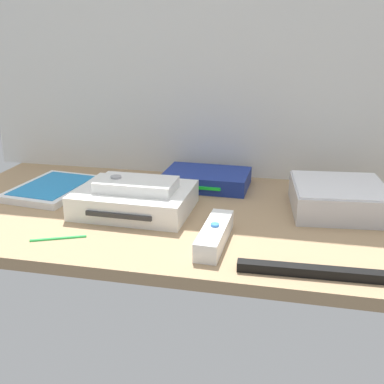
{
  "coord_description": "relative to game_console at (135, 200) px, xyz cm",
  "views": [
    {
      "loc": [
        16.86,
        -78.8,
        32.41
      ],
      "look_at": [
        0.0,
        0.0,
        4.0
      ],
      "focal_mm": 43.19,
      "sensor_mm": 36.0,
      "label": 1
    }
  ],
  "objects": [
    {
      "name": "ground_plane",
      "position": [
        10.69,
        1.5,
        -3.2
      ],
      "size": [
        100.0,
        48.0,
        2.0
      ],
      "primitive_type": "cube",
      "color": "#9E7F5B",
      "rests_on": "ground"
    },
    {
      "name": "back_wall",
      "position": [
        10.69,
        26.1,
        29.8
      ],
      "size": [
        110.0,
        1.2,
        64.0
      ],
      "primitive_type": "cube",
      "color": "silver",
      "rests_on": "ground"
    },
    {
      "name": "game_console",
      "position": [
        0.0,
        0.0,
        0.0
      ],
      "size": [
        21.41,
        16.93,
        4.4
      ],
      "rotation": [
        0.0,
        0.0,
        -0.03
      ],
      "color": "white",
      "rests_on": "ground_plane"
    },
    {
      "name": "mini_computer",
      "position": [
        37.5,
        7.91,
        0.44
      ],
      "size": [
        18.5,
        18.5,
        5.3
      ],
      "rotation": [
        0.0,
        0.0,
        0.09
      ],
      "color": "silver",
      "rests_on": "ground_plane"
    },
    {
      "name": "game_case",
      "position": [
        -20.52,
        6.7,
        -1.44
      ],
      "size": [
        15.71,
        20.45,
        1.56
      ],
      "rotation": [
        0.0,
        0.0,
        -0.12
      ],
      "color": "white",
      "rests_on": "ground_plane"
    },
    {
      "name": "network_router",
      "position": [
        10.46,
        16.9,
        -0.5
      ],
      "size": [
        18.37,
        12.8,
        3.4
      ],
      "rotation": [
        0.0,
        0.0,
        -0.03
      ],
      "color": "navy",
      "rests_on": "ground_plane"
    },
    {
      "name": "remote_wand",
      "position": [
        17.04,
        -10.82,
        -0.69
      ],
      "size": [
        4.18,
        14.93,
        3.4
      ],
      "rotation": [
        0.0,
        0.0,
        -0.04
      ],
      "color": "white",
      "rests_on": "ground_plane"
    },
    {
      "name": "remote_classic_pad",
      "position": [
        0.65,
        -0.55,
        3.21
      ],
      "size": [
        14.5,
        8.19,
        2.4
      ],
      "rotation": [
        0.0,
        0.0,
        -0.01
      ],
      "color": "white",
      "rests_on": "game_console"
    },
    {
      "name": "sensor_bar",
      "position": [
        33.59,
        -18.27,
        -1.5
      ],
      "size": [
        24.04,
        2.55,
        1.4
      ],
      "primitive_type": "cube",
      "rotation": [
        0.0,
        0.0,
        0.03
      ],
      "color": "black",
      "rests_on": "ground_plane"
    },
    {
      "name": "stylus_pen",
      "position": [
        -8.25,
        -14.67,
        -1.85
      ],
      "size": [
        8.54,
        4.22,
        0.7
      ],
      "primitive_type": "cylinder",
      "rotation": [
        0.0,
        1.57,
        0.41
      ],
      "color": "green",
      "rests_on": "ground_plane"
    }
  ]
}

